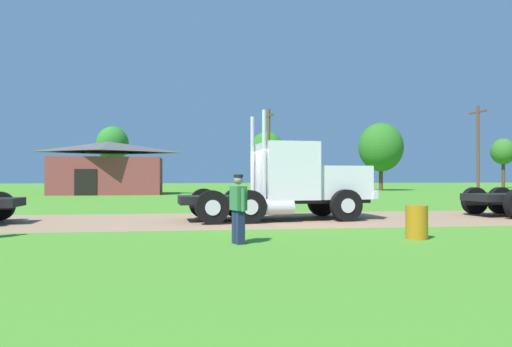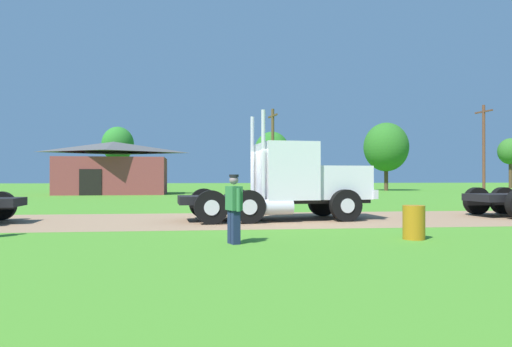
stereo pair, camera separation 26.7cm
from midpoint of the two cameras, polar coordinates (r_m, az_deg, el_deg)
name	(u,v)px [view 1 (the left image)]	position (r m, az deg, el deg)	size (l,w,h in m)	color
ground_plane	(256,220)	(16.99, -0.40, -5.65)	(200.00, 200.00, 0.00)	#498C27
dirt_track	(256,220)	(16.99, -0.40, -5.63)	(120.00, 6.40, 0.01)	#997656
truck_foreground_white	(295,183)	(17.08, 4.29, -1.10)	(7.08, 3.19, 3.83)	black
visitor_by_barrel	(238,207)	(10.84, -2.88, -4.04)	(0.39, 0.58, 1.60)	#33723F
steel_barrel	(417,222)	(12.33, 18.41, -5.65)	(0.54, 0.54, 0.84)	#B27214
shed_building	(109,169)	(43.96, -17.70, 0.55)	(9.90, 6.51, 4.73)	brown
utility_pole_near	(269,149)	(40.20, 1.38, 3.00)	(0.52, 2.19, 7.40)	brown
utility_pole_far	(478,147)	(47.13, 25.29, 2.95)	(0.40, 2.20, 8.06)	brown
tree_left	(113,144)	(52.76, -17.22, 3.42)	(3.40, 3.40, 6.98)	#513823
tree_mid	(267,151)	(58.61, 1.21, 2.78)	(4.33, 4.33, 7.22)	#513823
tree_right	(381,147)	(54.88, 14.84, 3.11)	(5.01, 5.01, 7.68)	#513823
tree_far_right	(503,152)	(72.66, 27.82, 2.34)	(3.24, 3.24, 6.83)	#513823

